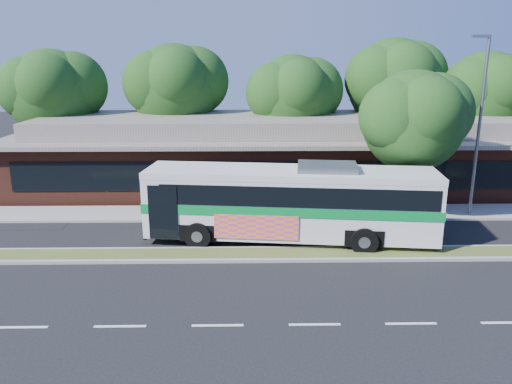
# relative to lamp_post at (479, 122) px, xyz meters

# --- Properties ---
(ground) EXTENTS (120.00, 120.00, 0.00)m
(ground) POSITION_rel_lamp_post_xyz_m (-9.56, -6.00, -4.90)
(ground) COLOR black
(ground) RESTS_ON ground
(median_strip) EXTENTS (26.00, 1.10, 0.15)m
(median_strip) POSITION_rel_lamp_post_xyz_m (-9.56, -5.40, -4.83)
(median_strip) COLOR #425725
(median_strip) RESTS_ON ground
(sidewalk) EXTENTS (44.00, 2.60, 0.12)m
(sidewalk) POSITION_rel_lamp_post_xyz_m (-9.56, 0.40, -4.84)
(sidewalk) COLOR gray
(sidewalk) RESTS_ON ground
(plaza_building) EXTENTS (33.20, 11.20, 4.45)m
(plaza_building) POSITION_rel_lamp_post_xyz_m (-9.56, 6.99, -2.77)
(plaza_building) COLOR #53261A
(plaza_building) RESTS_ON ground
(lamp_post) EXTENTS (0.93, 0.18, 9.07)m
(lamp_post) POSITION_rel_lamp_post_xyz_m (0.00, 0.00, 0.00)
(lamp_post) COLOR slate
(lamp_post) RESTS_ON ground
(tree_bg_a) EXTENTS (6.47, 5.80, 8.63)m
(tree_bg_a) POSITION_rel_lamp_post_xyz_m (-24.15, 9.14, 0.97)
(tree_bg_a) COLOR black
(tree_bg_a) RESTS_ON ground
(tree_bg_b) EXTENTS (6.69, 6.00, 9.00)m
(tree_bg_b) POSITION_rel_lamp_post_xyz_m (-16.13, 10.14, 1.24)
(tree_bg_b) COLOR black
(tree_bg_b) RESTS_ON ground
(tree_bg_c) EXTENTS (6.24, 5.60, 8.26)m
(tree_bg_c) POSITION_rel_lamp_post_xyz_m (-8.16, 9.13, 0.69)
(tree_bg_c) COLOR black
(tree_bg_c) RESTS_ON ground
(tree_bg_d) EXTENTS (6.91, 6.20, 9.37)m
(tree_bg_d) POSITION_rel_lamp_post_xyz_m (-1.12, 10.15, 1.52)
(tree_bg_d) COLOR black
(tree_bg_d) RESTS_ON ground
(tree_bg_e) EXTENTS (6.47, 5.80, 8.50)m
(tree_bg_e) POSITION_rel_lamp_post_xyz_m (4.85, 9.14, 0.84)
(tree_bg_e) COLOR black
(tree_bg_e) RESTS_ON ground
(transit_bus) EXTENTS (12.96, 4.22, 3.58)m
(transit_bus) POSITION_rel_lamp_post_xyz_m (-9.68, -3.61, -2.91)
(transit_bus) COLOR silver
(transit_bus) RESTS_ON ground
(sedan) EXTENTS (4.25, 1.74, 1.23)m
(sedan) POSITION_rel_lamp_post_xyz_m (-19.84, 2.85, -4.29)
(sedan) COLOR #BABCC2
(sedan) RESTS_ON ground
(sidewalk_tree) EXTENTS (5.49, 4.93, 7.49)m
(sidewalk_tree) POSITION_rel_lamp_post_xyz_m (-3.21, -0.58, 0.24)
(sidewalk_tree) COLOR black
(sidewalk_tree) RESTS_ON ground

